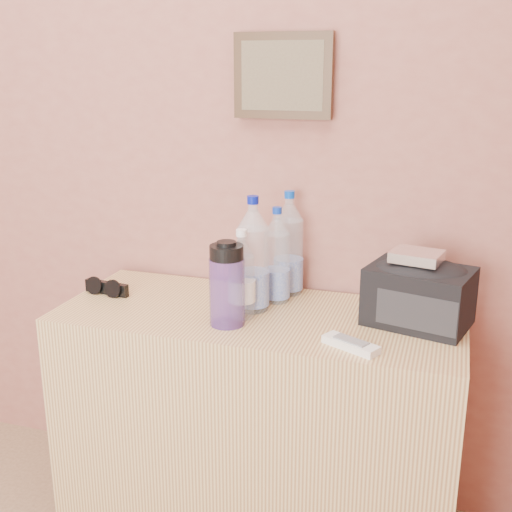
{
  "coord_description": "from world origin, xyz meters",
  "views": [
    {
      "loc": [
        0.92,
        0.07,
        1.43
      ],
      "look_at": [
        0.39,
        1.71,
        0.92
      ],
      "focal_mm": 45.0,
      "sensor_mm": 36.0,
      "label": 1
    }
  ],
  "objects_px": {
    "pet_large_c": "(289,249)",
    "toiletry_bag": "(419,292)",
    "sunglasses": "(107,288)",
    "dresser": "(258,424)",
    "pet_small": "(242,279)",
    "pet_large_d": "(253,260)",
    "foil_packet": "(417,256)",
    "ac_remote": "(351,345)",
    "pet_large_b": "(277,260)",
    "nalgene_bottle": "(227,284)"
  },
  "relations": [
    {
      "from": "pet_large_c",
      "to": "nalgene_bottle",
      "type": "height_order",
      "value": "pet_large_c"
    },
    {
      "from": "dresser",
      "to": "pet_large_b",
      "type": "relative_size",
      "value": 4.02
    },
    {
      "from": "pet_large_c",
      "to": "pet_large_d",
      "type": "height_order",
      "value": "pet_large_d"
    },
    {
      "from": "dresser",
      "to": "pet_small",
      "type": "xyz_separation_m",
      "value": [
        -0.04,
        -0.04,
        0.48
      ]
    },
    {
      "from": "ac_remote",
      "to": "foil_packet",
      "type": "height_order",
      "value": "foil_packet"
    },
    {
      "from": "pet_large_b",
      "to": "nalgene_bottle",
      "type": "xyz_separation_m",
      "value": [
        -0.08,
        -0.22,
        -0.01
      ]
    },
    {
      "from": "sunglasses",
      "to": "pet_large_d",
      "type": "bearing_deg",
      "value": 9.61
    },
    {
      "from": "pet_large_c",
      "to": "nalgene_bottle",
      "type": "distance_m",
      "value": 0.32
    },
    {
      "from": "nalgene_bottle",
      "to": "foil_packet",
      "type": "xyz_separation_m",
      "value": [
        0.49,
        0.16,
        0.08
      ]
    },
    {
      "from": "pet_small",
      "to": "ac_remote",
      "type": "distance_m",
      "value": 0.37
    },
    {
      "from": "dresser",
      "to": "pet_large_c",
      "type": "xyz_separation_m",
      "value": [
        0.04,
        0.2,
        0.51
      ]
    },
    {
      "from": "nalgene_bottle",
      "to": "ac_remote",
      "type": "relative_size",
      "value": 1.57
    },
    {
      "from": "sunglasses",
      "to": "pet_small",
      "type": "bearing_deg",
      "value": 1.6
    },
    {
      "from": "dresser",
      "to": "nalgene_bottle",
      "type": "bearing_deg",
      "value": -117.95
    },
    {
      "from": "pet_small",
      "to": "sunglasses",
      "type": "xyz_separation_m",
      "value": [
        -0.47,
        0.05,
        -0.09
      ]
    },
    {
      "from": "dresser",
      "to": "pet_large_d",
      "type": "height_order",
      "value": "pet_large_d"
    },
    {
      "from": "pet_large_b",
      "to": "sunglasses",
      "type": "xyz_separation_m",
      "value": [
        -0.53,
        -0.11,
        -0.11
      ]
    },
    {
      "from": "pet_large_d",
      "to": "pet_small",
      "type": "xyz_separation_m",
      "value": [
        -0.01,
        -0.07,
        -0.04
      ]
    },
    {
      "from": "pet_large_b",
      "to": "ac_remote",
      "type": "bearing_deg",
      "value": -45.06
    },
    {
      "from": "pet_large_b",
      "to": "nalgene_bottle",
      "type": "relative_size",
      "value": 1.22
    },
    {
      "from": "pet_large_b",
      "to": "toiletry_bag",
      "type": "height_order",
      "value": "pet_large_b"
    },
    {
      "from": "pet_large_d",
      "to": "toiletry_bag",
      "type": "relative_size",
      "value": 1.26
    },
    {
      "from": "pet_large_b",
      "to": "pet_large_c",
      "type": "height_order",
      "value": "pet_large_c"
    },
    {
      "from": "pet_large_d",
      "to": "foil_packet",
      "type": "height_order",
      "value": "pet_large_d"
    },
    {
      "from": "dresser",
      "to": "pet_large_c",
      "type": "height_order",
      "value": "pet_large_c"
    },
    {
      "from": "pet_small",
      "to": "nalgene_bottle",
      "type": "distance_m",
      "value": 0.07
    },
    {
      "from": "pet_small",
      "to": "toiletry_bag",
      "type": "xyz_separation_m",
      "value": [
        0.48,
        0.1,
        -0.02
      ]
    },
    {
      "from": "nalgene_bottle",
      "to": "toiletry_bag",
      "type": "distance_m",
      "value": 0.53
    },
    {
      "from": "dresser",
      "to": "sunglasses",
      "type": "height_order",
      "value": "sunglasses"
    },
    {
      "from": "sunglasses",
      "to": "pet_large_b",
      "type": "bearing_deg",
      "value": 19.12
    },
    {
      "from": "pet_large_d",
      "to": "nalgene_bottle",
      "type": "height_order",
      "value": "pet_large_d"
    },
    {
      "from": "toiletry_bag",
      "to": "foil_packet",
      "type": "xyz_separation_m",
      "value": [
        -0.01,
        -0.01,
        0.11
      ]
    },
    {
      "from": "pet_large_b",
      "to": "sunglasses",
      "type": "height_order",
      "value": "pet_large_b"
    },
    {
      "from": "pet_small",
      "to": "foil_packet",
      "type": "xyz_separation_m",
      "value": [
        0.47,
        0.09,
        0.08
      ]
    },
    {
      "from": "dresser",
      "to": "nalgene_bottle",
      "type": "height_order",
      "value": "nalgene_bottle"
    },
    {
      "from": "pet_large_d",
      "to": "pet_small",
      "type": "relative_size",
      "value": 1.32
    },
    {
      "from": "pet_large_c",
      "to": "toiletry_bag",
      "type": "height_order",
      "value": "pet_large_c"
    },
    {
      "from": "pet_large_b",
      "to": "pet_large_d",
      "type": "xyz_separation_m",
      "value": [
        -0.05,
        -0.09,
        0.02
      ]
    },
    {
      "from": "ac_remote",
      "to": "foil_packet",
      "type": "bearing_deg",
      "value": 83.75
    },
    {
      "from": "pet_large_d",
      "to": "ac_remote",
      "type": "relative_size",
      "value": 2.23
    },
    {
      "from": "toiletry_bag",
      "to": "foil_packet",
      "type": "relative_size",
      "value": 2.09
    },
    {
      "from": "pet_large_c",
      "to": "dresser",
      "type": "bearing_deg",
      "value": -100.68
    },
    {
      "from": "pet_large_d",
      "to": "sunglasses",
      "type": "bearing_deg",
      "value": -178.19
    },
    {
      "from": "sunglasses",
      "to": "ac_remote",
      "type": "relative_size",
      "value": 1.02
    },
    {
      "from": "sunglasses",
      "to": "dresser",
      "type": "bearing_deg",
      "value": 6.82
    },
    {
      "from": "pet_large_c",
      "to": "pet_small",
      "type": "xyz_separation_m",
      "value": [
        -0.07,
        -0.24,
        -0.03
      ]
    },
    {
      "from": "dresser",
      "to": "pet_small",
      "type": "bearing_deg",
      "value": -131.17
    },
    {
      "from": "pet_large_d",
      "to": "ac_remote",
      "type": "bearing_deg",
      "value": -30.13
    },
    {
      "from": "sunglasses",
      "to": "toiletry_bag",
      "type": "height_order",
      "value": "toiletry_bag"
    },
    {
      "from": "nalgene_bottle",
      "to": "pet_large_b",
      "type": "bearing_deg",
      "value": 70.54
    }
  ]
}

